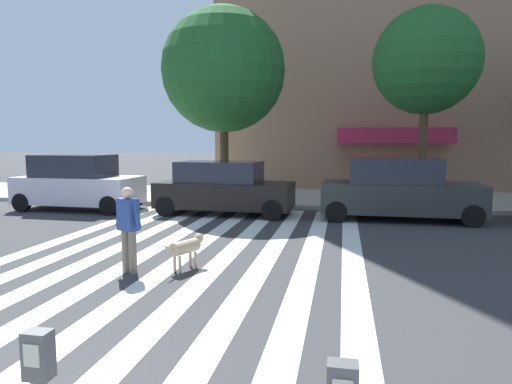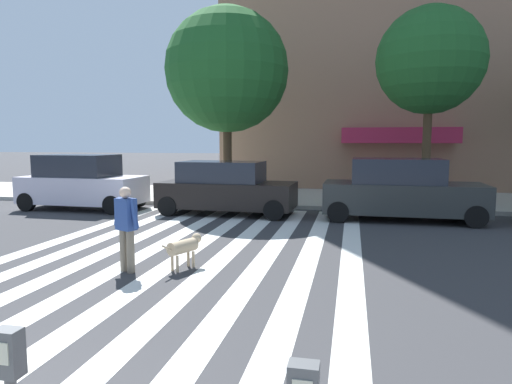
# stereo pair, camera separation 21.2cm
# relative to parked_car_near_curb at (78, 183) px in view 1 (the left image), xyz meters

# --- Properties ---
(ground_plane) EXTENTS (160.00, 160.00, 0.00)m
(ground_plane) POSITION_rel_parked_car_near_curb_xyz_m (6.30, -5.25, -0.97)
(ground_plane) COLOR #353538
(sidewalk_far) EXTENTS (80.00, 6.00, 0.15)m
(sidewalk_far) POSITION_rel_parked_car_near_curb_xyz_m (6.30, 4.54, -0.90)
(sidewalk_far) COLOR #B2AEA1
(sidewalk_far) RESTS_ON ground_plane
(crosswalk_stripes) EXTENTS (7.65, 12.97, 0.01)m
(crosswalk_stripes) POSITION_rel_parked_car_near_curb_xyz_m (6.11, -5.25, -0.97)
(crosswalk_stripes) COLOR silver
(crosswalk_stripes) RESTS_ON ground_plane
(parked_car_near_curb) EXTENTS (4.43, 2.09, 2.00)m
(parked_car_near_curb) POSITION_rel_parked_car_near_curb_xyz_m (0.00, 0.00, 0.00)
(parked_car_near_curb) COLOR silver
(parked_car_near_curb) RESTS_ON ground_plane
(parked_car_behind_first) EXTENTS (4.64, 2.08, 1.81)m
(parked_car_behind_first) POSITION_rel_parked_car_near_curb_xyz_m (5.48, 0.00, -0.08)
(parked_car_behind_first) COLOR black
(parked_car_behind_first) RESTS_ON ground_plane
(parked_car_third_in_line) EXTENTS (4.89, 2.05, 1.95)m
(parked_car_third_in_line) POSITION_rel_parked_car_near_curb_xyz_m (11.21, -0.00, -0.03)
(parked_car_third_in_line) COLOR #2D2F2E
(parked_car_third_in_line) RESTS_ON ground_plane
(street_tree_nearest) EXTENTS (4.84, 4.84, 7.51)m
(street_tree_nearest) POSITION_rel_parked_car_near_curb_xyz_m (4.80, 2.65, 4.26)
(street_tree_nearest) COLOR #4C3823
(street_tree_nearest) RESTS_ON sidewalk_far
(street_tree_middle) EXTENTS (3.79, 3.79, 7.09)m
(street_tree_middle) POSITION_rel_parked_car_near_curb_xyz_m (12.31, 2.62, 4.35)
(street_tree_middle) COLOR #4C3823
(street_tree_middle) RESTS_ON sidewalk_far
(pedestrian_dog_walker) EXTENTS (0.68, 0.37, 1.64)m
(pedestrian_dog_walker) POSITION_rel_parked_car_near_curb_xyz_m (5.51, -7.02, -0.05)
(pedestrian_dog_walker) COLOR #6B6051
(pedestrian_dog_walker) RESTS_ON ground_plane
(dog_on_leash) EXTENTS (0.54, 0.98, 0.65)m
(dog_on_leash) POSITION_rel_parked_car_near_curb_xyz_m (6.51, -6.58, -0.53)
(dog_on_leash) COLOR tan
(dog_on_leash) RESTS_ON ground_plane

